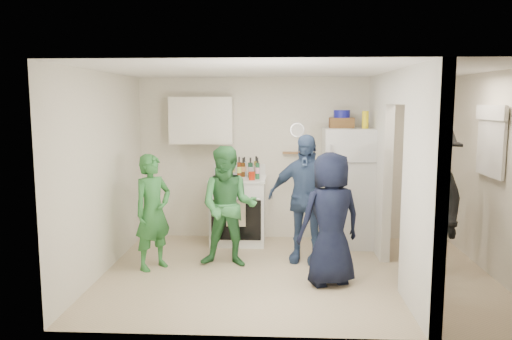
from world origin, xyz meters
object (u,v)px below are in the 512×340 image
(stove, at_px, (238,210))
(wicker_basket, at_px, (341,123))
(person_denim, at_px, (305,198))
(fridge, at_px, (347,187))
(yellow_cup_stack_top, at_px, (365,120))
(person_nook, at_px, (431,199))
(person_navy, at_px, (330,219))
(blue_bowl, at_px, (342,114))
(person_green_center, at_px, (228,207))
(person_green_left, at_px, (153,212))

(stove, bearing_deg, wicker_basket, 0.75)
(person_denim, bearing_deg, fridge, 66.02)
(yellow_cup_stack_top, relative_size, person_nook, 0.13)
(fridge, xyz_separation_m, person_navy, (-0.41, -1.66, -0.09))
(blue_bowl, distance_m, yellow_cup_stack_top, 0.36)
(yellow_cup_stack_top, xyz_separation_m, person_green_center, (-1.88, -0.95, -1.09))
(yellow_cup_stack_top, bearing_deg, person_navy, -111.84)
(yellow_cup_stack_top, height_order, person_green_left, yellow_cup_stack_top)
(fridge, height_order, person_green_left, fridge)
(stove, relative_size, wicker_basket, 2.85)
(yellow_cup_stack_top, bearing_deg, blue_bowl, 154.89)
(wicker_basket, bearing_deg, blue_bowl, 0.00)
(fridge, distance_m, yellow_cup_stack_top, 1.03)
(person_green_center, bearing_deg, fridge, 35.83)
(yellow_cup_stack_top, xyz_separation_m, person_nook, (0.66, -1.06, -0.94))
(blue_bowl, bearing_deg, person_green_center, -144.68)
(wicker_basket, height_order, person_green_center, wicker_basket)
(stove, distance_m, person_denim, 1.33)
(person_denim, distance_m, person_navy, 0.89)
(fridge, bearing_deg, person_green_left, -155.07)
(wicker_basket, xyz_separation_m, person_navy, (-0.31, -1.71, -1.04))
(wicker_basket, xyz_separation_m, person_green_left, (-2.51, -1.26, -1.08))
(person_green_center, bearing_deg, wicker_basket, 38.70)
(blue_bowl, xyz_separation_m, yellow_cup_stack_top, (0.32, -0.15, -0.08))
(wicker_basket, distance_m, yellow_cup_stack_top, 0.36)
(blue_bowl, bearing_deg, yellow_cup_stack_top, -25.11)
(person_navy, bearing_deg, person_green_left, -33.00)
(person_green_center, height_order, person_nook, person_nook)
(wicker_basket, height_order, person_green_left, wicker_basket)
(person_green_left, bearing_deg, yellow_cup_stack_top, -29.36)
(wicker_basket, bearing_deg, person_nook, -51.20)
(stove, height_order, fridge, fridge)
(fridge, distance_m, person_denim, 1.05)
(blue_bowl, height_order, person_green_left, blue_bowl)
(person_green_left, xyz_separation_m, person_navy, (2.20, -0.45, 0.04))
(person_green_left, relative_size, person_navy, 0.95)
(blue_bowl, height_order, yellow_cup_stack_top, blue_bowl)
(person_denim, bearing_deg, person_green_left, -153.20)
(person_nook, bearing_deg, yellow_cup_stack_top, -160.62)
(blue_bowl, distance_m, person_green_left, 3.06)
(stove, relative_size, fridge, 0.57)
(wicker_basket, relative_size, person_denim, 0.20)
(stove, xyz_separation_m, person_denim, (0.96, -0.84, 0.36))
(stove, xyz_separation_m, person_green_center, (-0.03, -1.08, 0.29))
(stove, bearing_deg, person_green_left, -128.28)
(person_green_left, distance_m, person_denim, 1.99)
(person_green_center, bearing_deg, person_nook, 0.89)
(blue_bowl, bearing_deg, person_nook, -51.20)
(fridge, xyz_separation_m, blue_bowl, (-0.10, 0.05, 1.08))
(yellow_cup_stack_top, relative_size, person_denim, 0.15)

